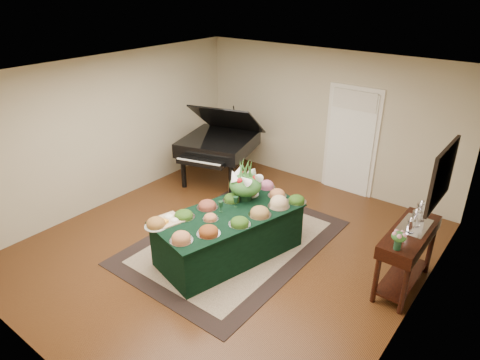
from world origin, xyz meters
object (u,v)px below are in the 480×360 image
Objects in this scene: grand_piano at (218,143)px; floral_centerpiece at (246,181)px; mahogany_sideboard at (408,244)px; buffet_table at (229,234)px.

floral_centerpiece is at bearing -38.94° from grand_piano.
grand_piano is 4.32m from mahogany_sideboard.
floral_centerpiece is 2.46m from mahogany_sideboard.
grand_piano reaches higher than mahogany_sideboard.
mahogany_sideboard is (2.32, 0.90, 0.32)m from buffet_table.
buffet_table is 0.85m from floral_centerpiece.
mahogany_sideboard is (2.40, 0.39, -0.36)m from floral_centerpiece.
buffet_table is 1.87× the size of mahogany_sideboard.
floral_centerpiece is at bearing 98.83° from buffet_table.
buffet_table is 1.26× the size of grand_piano.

